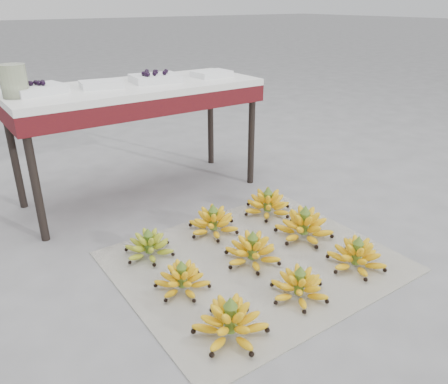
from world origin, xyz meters
TOP-DOWN VIEW (x-y plane):
  - ground at (0.00, 0.00)m, footprint 60.00×60.00m
  - newspaper_mat at (0.10, -0.05)m, footprint 1.26×1.06m
  - bunch_front_left at (-0.29, -0.39)m, footprint 0.37×0.37m
  - bunch_front_center at (0.08, -0.37)m, footprint 0.31×0.31m
  - bunch_front_right at (0.45, -0.36)m, footprint 0.34×0.34m
  - bunch_mid_left at (-0.29, -0.04)m, footprint 0.25×0.25m
  - bunch_mid_center at (0.09, -0.04)m, footprint 0.27×0.27m
  - bunch_mid_right at (0.46, -0.01)m, footprint 0.30×0.30m
  - bunch_back_left at (-0.29, 0.29)m, footprint 0.26×0.26m
  - bunch_back_center at (0.10, 0.30)m, footprint 0.33×0.33m
  - bunch_back_right at (0.48, 0.31)m, footprint 0.33×0.33m
  - vendor_table at (0.02, 0.99)m, footprint 1.46×0.58m
  - tray_far_left at (-0.51, 1.02)m, footprint 0.30×0.24m
  - tray_left at (-0.18, 1.00)m, footprint 0.25×0.20m
  - tray_right at (0.15, 0.98)m, footprint 0.30×0.23m
  - tray_far_right at (0.53, 0.95)m, footprint 0.23×0.17m
  - glass_jar at (-0.63, 0.98)m, footprint 0.13×0.13m

SIDE VIEW (x-z plane):
  - ground at x=0.00m, z-range 0.00..0.00m
  - newspaper_mat at x=0.10m, z-range 0.00..0.01m
  - bunch_mid_left at x=-0.29m, z-range -0.02..0.13m
  - bunch_back_left at x=-0.29m, z-range -0.02..0.13m
  - bunch_front_center at x=0.08m, z-range -0.02..0.13m
  - bunch_front_right at x=0.45m, z-range -0.02..0.14m
  - bunch_back_center at x=0.10m, z-range -0.02..0.14m
  - bunch_mid_center at x=0.09m, z-range -0.02..0.15m
  - bunch_back_right at x=0.48m, z-range -0.02..0.15m
  - bunch_front_left at x=-0.29m, z-range -0.02..0.15m
  - bunch_mid_right at x=0.46m, z-range -0.02..0.16m
  - vendor_table at x=0.02m, z-range 0.27..0.97m
  - tray_left at x=-0.18m, z-range 0.70..0.74m
  - tray_far_right at x=0.53m, z-range 0.70..0.74m
  - tray_far_left at x=-0.51m, z-range 0.69..0.76m
  - tray_right at x=0.15m, z-range 0.69..0.76m
  - glass_jar at x=-0.63m, z-range 0.70..0.86m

